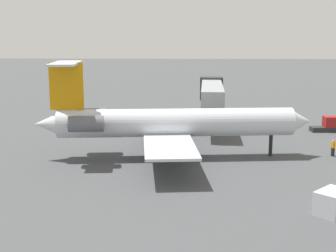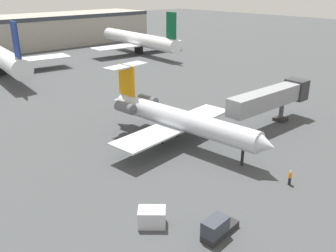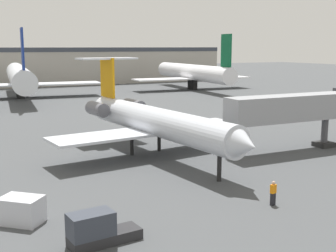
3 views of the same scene
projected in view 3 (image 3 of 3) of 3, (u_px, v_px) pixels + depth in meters
The scene contains 9 objects.
ground_plane at pixel (132, 156), 43.57m from camera, with size 400.00×400.00×0.10m, color #424447.
regional_jet at pixel (152, 120), 43.10m from camera, with size 20.49×27.14×9.37m.
jet_bridge at pixel (308, 107), 45.64m from camera, with size 17.00×3.60×6.09m.
ground_crew_marshaller at pixel (273, 193), 29.80m from camera, with size 0.44×0.34×1.69m.
baggage_tug_trailing at pixel (97, 230), 23.80m from camera, with size 4.10×1.74×1.90m.
cargo_container_uld at pixel (21, 210), 26.79m from camera, with size 2.96×2.93×1.64m.
terminal_building at pixel (2, 67), 120.79m from camera, with size 127.89×19.78×10.39m.
parked_airliner_west_mid at pixel (19, 77), 91.26m from camera, with size 33.70×39.79×13.72m.
parked_airliner_centre at pixel (193, 73), 109.55m from camera, with size 30.55×36.12×13.26m.
Camera 3 is at (-16.57, -39.14, 10.60)m, focal length 47.20 mm.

